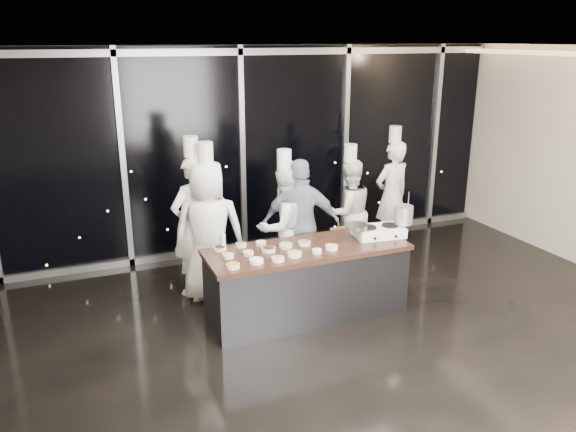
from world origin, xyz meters
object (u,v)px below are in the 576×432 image
demo_counter (307,281)px  chef_side (392,195)px  chef_far_left (195,225)px  guest (301,225)px  frying_pan (355,226)px  chef_center (284,227)px  chef_right (348,212)px  stock_pot (404,215)px  chef_left (209,230)px  stove (379,231)px

demo_counter → chef_side: (2.20, 1.62, 0.45)m
chef_far_left → guest: 1.41m
frying_pan → chef_center: size_ratio=0.27×
frying_pan → chef_right: 1.46m
demo_counter → stock_pot: 1.50m
stock_pot → chef_far_left: chef_far_left is taller
chef_left → chef_right: size_ratio=1.14×
stove → chef_side: 2.00m
chef_left → demo_counter: bearing=149.9°
stove → chef_side: chef_side is taller
chef_left → chef_right: (2.24, 0.41, -0.12)m
frying_pan → chef_side: bearing=52.2°
chef_right → chef_side: (0.92, 0.27, 0.10)m
chef_center → chef_left: bearing=-10.2°
demo_counter → chef_center: bearing=84.9°
frying_pan → chef_side: (1.53, 1.57, -0.16)m
stove → stock_pot: size_ratio=2.77×
chef_left → guest: chef_left is taller
stock_pot → chef_right: bearing=91.8°
chef_right → frying_pan: bearing=63.3°
frying_pan → guest: 0.89m
demo_counter → chef_side: size_ratio=1.23×
chef_center → chef_side: 2.22m
guest → chef_right: 1.14m
demo_counter → chef_far_left: 1.67m
chef_center → chef_side: size_ratio=0.95×
guest → stock_pot: bearing=161.7°
chef_left → chef_far_left: bearing=-44.1°
guest → chef_right: bearing=-131.6°
stock_pot → chef_far_left: (-2.42, 1.18, -0.19)m
chef_right → guest: bearing=26.1°
frying_pan → chef_left: 1.87m
chef_side → chef_far_left: bearing=-2.1°
stock_pot → chef_right: chef_right is taller
guest → stove: bearing=152.7°
stock_pot → chef_far_left: 2.70m
chef_right → chef_side: bearing=-165.4°
chef_right → chef_side: 0.96m
demo_counter → chef_left: chef_left is taller
chef_far_left → chef_center: chef_far_left is taller
chef_side → frying_pan: bearing=35.7°
frying_pan → chef_left: size_ratio=0.25×
stock_pot → chef_side: 1.88m
chef_left → guest: (1.24, -0.12, -0.04)m
chef_left → chef_side: 3.23m
frying_pan → chef_center: bearing=129.2°
chef_far_left → chef_side: 3.32m
chef_center → stove: bearing=123.7°
chef_far_left → chef_right: bearing=162.6°
demo_counter → chef_right: bearing=46.5°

